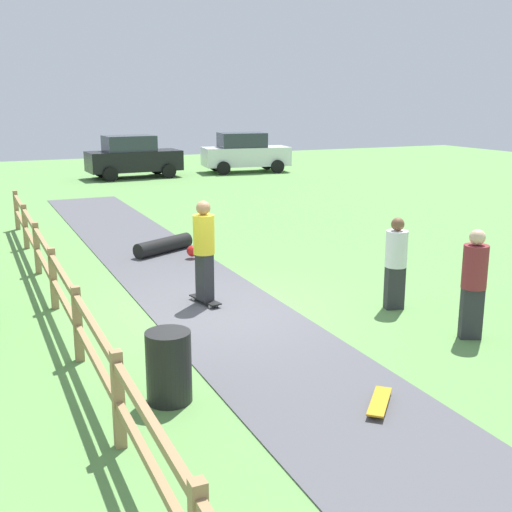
{
  "coord_description": "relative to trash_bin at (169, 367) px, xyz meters",
  "views": [
    {
      "loc": [
        -3.86,
        -10.22,
        3.67
      ],
      "look_at": [
        0.58,
        -0.33,
        1.0
      ],
      "focal_mm": 45.81,
      "sensor_mm": 36.0,
      "label": 1
    }
  ],
  "objects": [
    {
      "name": "wooden_fence",
      "position": [
        -0.8,
        3.02,
        0.22
      ],
      "size": [
        0.12,
        18.12,
        1.1
      ],
      "color": "#997A51",
      "rests_on": "ground_plane"
    },
    {
      "name": "asphalt_path",
      "position": [
        1.8,
        3.02,
        -0.44
      ],
      "size": [
        2.4,
        28.0,
        0.02
      ],
      "primitive_type": "cube",
      "color": "#515156",
      "rests_on": "ground_plane"
    },
    {
      "name": "bystander_maroon",
      "position": [
        4.89,
        0.17,
        0.5
      ],
      "size": [
        0.51,
        0.51,
        1.73
      ],
      "color": "#2D2D33",
      "rests_on": "ground_plane"
    },
    {
      "name": "parked_car_black",
      "position": [
        5.1,
        22.53,
        0.51
      ],
      "size": [
        4.27,
        2.14,
        1.92
      ],
      "color": "black",
      "rests_on": "ground_plane"
    },
    {
      "name": "skater_riding",
      "position": [
        1.7,
        3.43,
        0.62
      ],
      "size": [
        0.45,
        0.82,
        1.87
      ],
      "color": "black",
      "rests_on": "asphalt_path"
    },
    {
      "name": "parked_car_white",
      "position": [
        10.68,
        22.54,
        0.51
      ],
      "size": [
        4.39,
        2.44,
        1.92
      ],
      "color": "silver",
      "rests_on": "ground_plane"
    },
    {
      "name": "bystander_white",
      "position": [
        4.67,
        1.85,
        0.45
      ],
      "size": [
        0.46,
        0.46,
        1.64
      ],
      "color": "#2D2D33",
      "rests_on": "ground_plane"
    },
    {
      "name": "trash_bin",
      "position": [
        0.0,
        0.0,
        0.0
      ],
      "size": [
        0.56,
        0.56,
        0.9
      ],
      "primitive_type": "cylinder",
      "color": "black",
      "rests_on": "ground_plane"
    },
    {
      "name": "skateboard_loose",
      "position": [
        2.25,
        -1.23,
        -0.36
      ],
      "size": [
        0.69,
        0.73,
        0.08
      ],
      "color": "#BF8C19",
      "rests_on": "asphalt_path"
    },
    {
      "name": "ground_plane",
      "position": [
        1.8,
        3.02,
        -0.45
      ],
      "size": [
        60.0,
        60.0,
        0.0
      ],
      "primitive_type": "plane",
      "color": "#60934C"
    },
    {
      "name": "skater_fallen",
      "position": [
        2.16,
        7.47,
        -0.25
      ],
      "size": [
        1.6,
        1.5,
        0.36
      ],
      "color": "black",
      "rests_on": "asphalt_path"
    }
  ]
}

